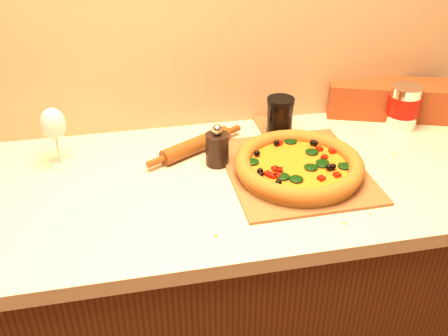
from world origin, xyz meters
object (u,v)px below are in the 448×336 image
rolling_pin (196,145)px  pizza_peel (294,167)px  pizza (299,165)px  coffee_canister (403,106)px  pepper_grinder (217,148)px  wine_glass (53,125)px  dark_jar (280,118)px

rolling_pin → pizza_peel: bearing=-29.6°
pizza → coffee_canister: coffee_canister is taller
pepper_grinder → wine_glass: 0.45m
pizza_peel → wine_glass: 0.67m
pizza_peel → coffee_canister: coffee_canister is taller
pizza → rolling_pin: size_ratio=1.15×
rolling_pin → dark_jar: (0.26, 0.04, 0.04)m
pepper_grinder → dark_jar: size_ratio=0.94×
pizza_peel → coffee_canister: 0.46m
pizza_peel → pizza: pizza is taller
rolling_pin → coffee_canister: (0.67, 0.03, 0.05)m
rolling_pin → wine_glass: (-0.39, 0.01, 0.10)m
coffee_canister → dark_jar: coffee_canister is taller
coffee_canister → dark_jar: (-0.40, 0.01, -0.00)m
pepper_grinder → pizza_peel: bearing=-17.9°
wine_glass → dark_jar: (0.65, 0.03, -0.05)m
rolling_pin → pepper_grinder: bearing=-58.2°
wine_glass → dark_jar: bearing=2.3°
pepper_grinder → coffee_canister: size_ratio=0.90×
pizza → pepper_grinder: size_ratio=2.82×
pizza → pizza_peel: bearing=90.4°
pizza → wine_glass: bearing=163.3°
pizza_peel → rolling_pin: bearing=149.7°
pepper_grinder → pizza: bearing=-26.6°
wine_glass → coffee_canister: bearing=1.2°
wine_glass → dark_jar: wine_glass is taller
pizza → wine_glass: (-0.64, 0.19, 0.09)m
pizza → pepper_grinder: 0.23m
coffee_canister → dark_jar: size_ratio=1.05×
pizza_peel → coffee_canister: bearing=22.2°
pizza → dark_jar: size_ratio=2.66×
pizza → rolling_pin: pizza is taller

